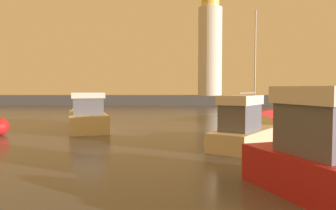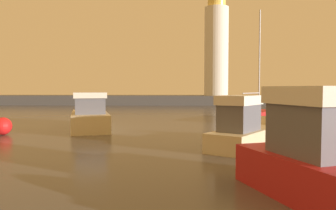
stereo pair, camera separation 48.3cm
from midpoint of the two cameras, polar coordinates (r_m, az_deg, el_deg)
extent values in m
plane|color=#4C4742|center=(28.33, 2.88, -2.78)|extent=(220.00, 220.00, 0.00)
cube|color=#423F3D|center=(55.06, 1.51, 0.82)|extent=(76.25, 4.00, 1.57)
cylinder|color=silver|center=(55.74, 7.07, 9.08)|extent=(3.93, 3.93, 14.47)
cylinder|color=#F2CC59|center=(57.21, 7.12, 17.32)|extent=(2.95, 2.95, 2.03)
cube|color=beige|center=(23.39, -14.30, -2.68)|extent=(4.12, 6.95, 1.14)
cone|color=beige|center=(27.24, -14.60, -1.78)|extent=(2.78, 2.68, 2.27)
cube|color=#595960|center=(22.54, -14.26, -0.11)|extent=(2.50, 2.87, 1.03)
cube|color=silver|center=(22.52, -14.28, 1.66)|extent=(2.75, 3.16, 0.36)
cube|color=beige|center=(16.38, 12.70, -5.51)|extent=(4.48, 5.43, 0.87)
cone|color=beige|center=(19.29, 16.11, -4.16)|extent=(2.32, 2.30, 1.72)
cube|color=#595960|center=(15.45, 11.55, -2.14)|extent=(2.24, 2.45, 1.20)
cube|color=silver|center=(15.40, 11.58, 0.86)|extent=(2.46, 2.70, 0.42)
cube|color=#595960|center=(9.39, 24.45, -3.87)|extent=(2.33, 2.55, 1.32)
cube|color=silver|center=(9.33, 24.56, 1.56)|extent=(2.56, 2.81, 0.46)
cube|color=#B21E1E|center=(29.42, 13.87, -1.84)|extent=(5.12, 6.15, 0.84)
cylinder|color=#B7B7BC|center=(29.99, 14.43, 7.39)|extent=(0.12, 0.12, 8.72)
cylinder|color=#B7B7BC|center=(28.31, 13.11, 2.02)|extent=(2.06, 2.85, 0.09)
sphere|color=red|center=(22.18, -27.60, -3.33)|extent=(1.07, 1.07, 1.07)
camera|label=1|loc=(0.24, -90.76, -0.04)|focal=35.30mm
camera|label=2|loc=(0.24, 89.24, 0.04)|focal=35.30mm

